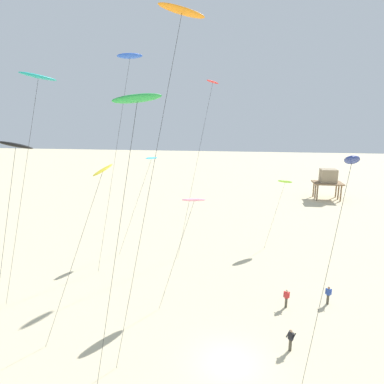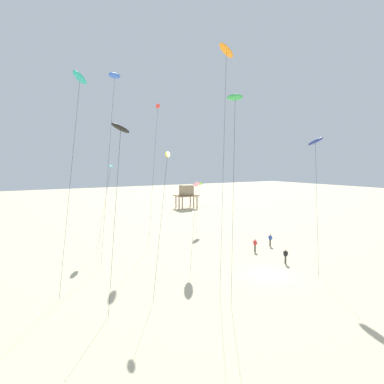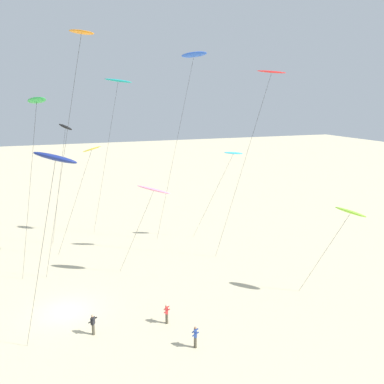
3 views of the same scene
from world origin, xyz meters
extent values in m
plane|color=beige|center=(0.00, 0.00, 0.00)|extent=(260.00, 260.00, 0.00)
ellipsoid|color=red|center=(-2.91, 20.56, 19.91)|extent=(1.68, 2.82, 0.47)
cylinder|color=#262626|center=(-4.66, 18.51, 9.92)|extent=(3.54, 4.13, 19.84)
ellipsoid|color=blue|center=(-10.97, 15.56, 22.10)|extent=(2.70, 2.88, 0.95)
cylinder|color=#262626|center=(-12.59, 13.67, 10.97)|extent=(3.28, 3.82, 21.95)
ellipsoid|color=#33BFE0|center=(-10.23, 20.30, 11.10)|extent=(1.46, 2.29, 0.38)
cylinder|color=#262626|center=(-11.87, 18.38, 5.51)|extent=(3.32, 3.87, 11.03)
ellipsoid|color=navy|center=(6.51, -0.01, 13.90)|extent=(1.70, 2.81, 1.15)
cylinder|color=#262626|center=(5.26, -1.47, 6.88)|extent=(2.53, 2.95, 13.76)
ellipsoid|color=pink|center=(-3.52, 8.73, 9.02)|extent=(2.42, 3.27, 1.11)
cylinder|color=#262626|center=(-4.85, 7.17, 4.46)|extent=(2.69, 3.14, 8.93)
ellipsoid|color=green|center=(-5.50, -0.94, 17.26)|extent=(2.95, 2.17, 0.97)
cylinder|color=#262626|center=(-6.69, -2.33, 8.56)|extent=(2.42, 2.82, 17.13)
ellipsoid|color=#8CD833|center=(6.21, 23.36, 8.02)|extent=(2.50, 2.33, 0.99)
cylinder|color=#262626|center=(4.98, 21.92, 3.95)|extent=(2.50, 2.91, 7.92)
ellipsoid|color=black|center=(-15.03, 1.71, 14.31)|extent=(2.21, 1.77, 0.88)
cylinder|color=#262626|center=(-16.05, 0.51, 7.10)|extent=(2.09, 2.43, 14.21)
ellipsoid|color=teal|center=(-16.69, 8.12, 19.46)|extent=(2.30, 3.33, 0.73)
cylinder|color=#262626|center=(-18.20, 6.35, 9.67)|extent=(3.05, 3.56, 19.34)
ellipsoid|color=yellow|center=(-9.74, 3.88, 12.34)|extent=(1.29, 2.05, 0.81)
cylinder|color=#262626|center=(-11.47, 1.86, 6.14)|extent=(3.50, 4.07, 12.29)
ellipsoid|color=orange|center=(-3.57, 2.95, 22.68)|extent=(3.12, 2.33, 0.94)
cylinder|color=#262626|center=(-5.49, 0.72, 11.29)|extent=(3.86, 4.50, 22.58)
cylinder|color=#4C4738|center=(8.41, 8.42, 0.44)|extent=(0.22, 0.22, 0.88)
cube|color=#2D4CA5|center=(8.41, 8.42, 1.17)|extent=(0.38, 0.29, 0.58)
sphere|color=#9E7051|center=(8.41, 8.42, 1.57)|extent=(0.20, 0.20, 0.20)
cylinder|color=#2D4CA5|center=(8.62, 8.36, 1.22)|extent=(0.23, 0.51, 0.39)
cylinder|color=#2D4CA5|center=(8.20, 8.49, 1.22)|extent=(0.23, 0.51, 0.39)
cylinder|color=#4C4738|center=(4.69, 7.41, 0.44)|extent=(0.22, 0.22, 0.88)
cube|color=red|center=(4.69, 7.41, 1.17)|extent=(0.37, 0.26, 0.58)
sphere|color=beige|center=(4.69, 7.41, 1.57)|extent=(0.20, 0.20, 0.20)
cylinder|color=red|center=(4.91, 7.36, 1.22)|extent=(0.19, 0.51, 0.39)
cylinder|color=red|center=(4.48, 7.45, 1.22)|extent=(0.19, 0.51, 0.39)
cylinder|color=#4C4738|center=(4.24, 1.76, 0.44)|extent=(0.22, 0.22, 0.88)
cube|color=black|center=(4.24, 1.76, 1.17)|extent=(0.39, 0.37, 0.58)
sphere|color=tan|center=(4.24, 1.76, 1.57)|extent=(0.20, 0.20, 0.20)
cylinder|color=black|center=(4.41, 1.62, 1.22)|extent=(0.38, 0.45, 0.39)
cylinder|color=black|center=(4.07, 1.90, 1.22)|extent=(0.38, 0.45, 0.39)
cylinder|color=#846647|center=(15.51, 46.10, 1.55)|extent=(0.28, 0.28, 3.09)
cylinder|color=#846647|center=(19.83, 46.10, 1.55)|extent=(0.28, 0.28, 3.09)
cylinder|color=#846647|center=(15.51, 49.47, 1.55)|extent=(0.28, 0.28, 3.09)
cylinder|color=#846647|center=(19.83, 49.47, 1.55)|extent=(0.28, 0.28, 3.09)
cylinder|color=#846647|center=(15.51, 47.79, 1.55)|extent=(0.28, 0.28, 3.09)
cylinder|color=#846647|center=(19.83, 47.79, 1.55)|extent=(0.28, 0.28, 3.09)
cube|color=#846647|center=(17.67, 47.79, 3.21)|extent=(5.40, 4.21, 0.24)
cube|color=#9E896B|center=(17.67, 47.79, 4.62)|extent=(2.97, 2.52, 2.58)
camera|label=1|loc=(0.13, -20.04, 16.47)|focal=31.94mm
camera|label=2|loc=(-23.67, -23.83, 11.50)|focal=30.27mm
camera|label=3|loc=(31.75, -0.46, 17.42)|focal=36.95mm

